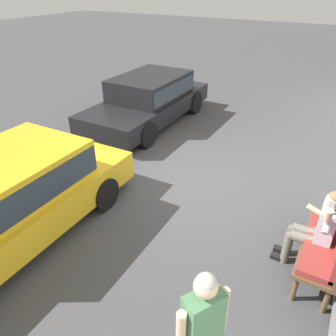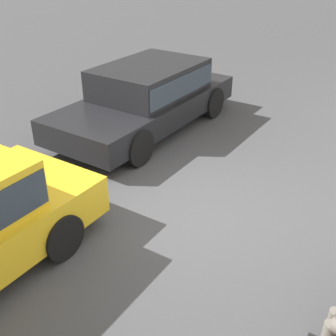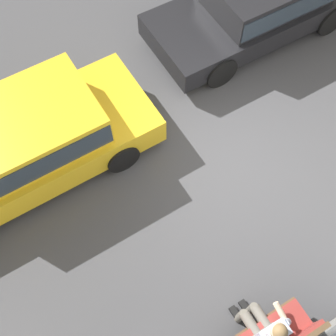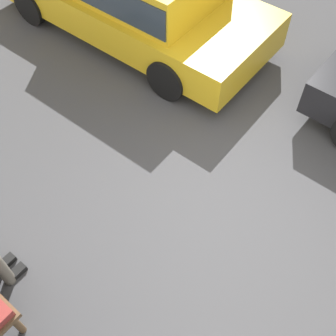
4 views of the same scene
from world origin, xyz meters
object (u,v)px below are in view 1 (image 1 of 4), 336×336
object	(u,v)px
parked_car_mid	(4,197)
parked_car_near	(149,97)
bench	(331,243)
pedestrian_standing	(202,330)
person_on_phone	(317,228)

from	to	relation	value
parked_car_mid	parked_car_near	bearing A→B (deg)	-172.37
bench	parked_car_mid	world-z (taller)	parked_car_mid
pedestrian_standing	person_on_phone	bearing A→B (deg)	163.64
pedestrian_standing	parked_car_near	bearing A→B (deg)	-143.77
parked_car_mid	pedestrian_standing	xyz separation A→B (m)	(0.66, 3.72, 0.25)
parked_car_near	parked_car_mid	xyz separation A→B (m)	(5.41, 0.72, 0.02)
person_on_phone	parked_car_mid	distance (m)	4.75
pedestrian_standing	bench	bearing A→B (deg)	158.26
person_on_phone	parked_car_mid	size ratio (longest dim) A/B	0.29
bench	parked_car_near	world-z (taller)	parked_car_near
person_on_phone	parked_car_near	bearing A→B (deg)	-125.50
parked_car_near	parked_car_mid	bearing A→B (deg)	7.63
parked_car_mid	pedestrian_standing	distance (m)	3.78
bench	parked_car_mid	distance (m)	4.94
parked_car_mid	pedestrian_standing	size ratio (longest dim) A/B	2.71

